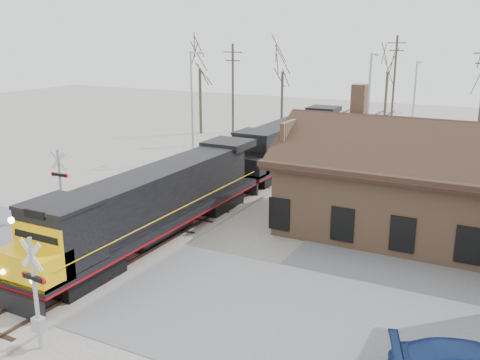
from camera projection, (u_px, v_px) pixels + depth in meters
The scene contains 17 objects.
ground at pixel (101, 272), 24.81m from camera, with size 140.00×140.00×0.00m, color #A6A196.
road at pixel (101, 272), 24.80m from camera, with size 60.00×9.00×0.03m, color #5B5B60.
track_main at pixel (247, 190), 37.61m from camera, with size 3.40×90.00×0.24m.
track_siding at pixel (193, 182), 39.62m from camera, with size 3.40×90.00×0.24m.
depot at pixel (419, 191), 29.06m from camera, with size 15.20×9.31×7.90m.
locomotive_lead at pixel (151, 205), 27.65m from camera, with size 2.74×18.35×4.07m.
locomotive_trailing at pixel (289, 142), 43.56m from camera, with size 2.74×18.35×3.85m.
crossbuck_near at pixel (36, 298), 18.31m from camera, with size 1.19×0.31×4.17m.
crossbuck_far at pixel (61, 188), 31.12m from camera, with size 1.23×0.32×4.32m.
streetlight_a at pixel (193, 102), 44.32m from camera, with size 0.25×2.04×9.33m.
streetlight_b at pixel (369, 108), 41.13m from camera, with size 0.25×2.04×9.31m.
streetlight_c at pixel (414, 100), 50.38m from camera, with size 0.25×2.04×8.24m.
utility_pole_a at pixel (233, 92), 52.44m from camera, with size 2.00×0.24×9.79m.
utility_pole_b at pixel (394, 83), 58.16m from camera, with size 2.00×0.24×10.54m.
tree_a at pixel (200, 57), 57.16m from camera, with size 4.73×4.73×11.58m.
tree_b at pixel (283, 62), 59.54m from camera, with size 4.41×4.41×10.80m.
tree_c at pixel (388, 63), 64.77m from camera, with size 4.13×4.13×10.12m.
Camera 1 is at (16.28, -17.20, 10.70)m, focal length 40.00 mm.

